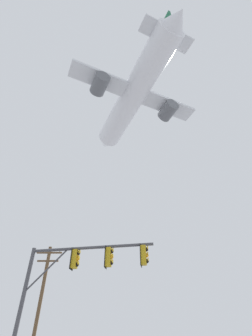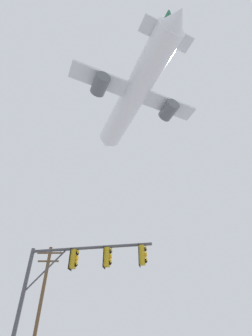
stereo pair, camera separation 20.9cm
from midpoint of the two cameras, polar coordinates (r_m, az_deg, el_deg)
name	(u,v)px [view 1 (the left image)]	position (r m, az deg, el deg)	size (l,w,h in m)	color
signal_pole_near	(77,273)	(13.22, -11.90, -22.77)	(6.39, 1.28, 6.05)	#4C4C51
utility_pole	(40,301)	(22.76, -19.62, -27.14)	(2.20, 0.28, 9.05)	brown
airplane	(134,95)	(45.74, 1.68, 16.73)	(22.54, 29.19, 8.33)	white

